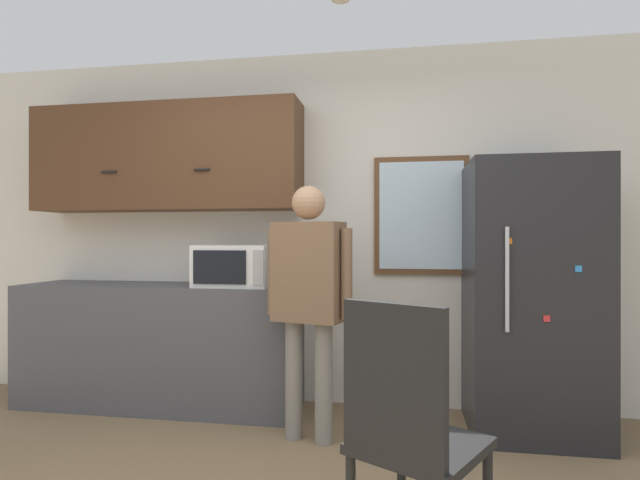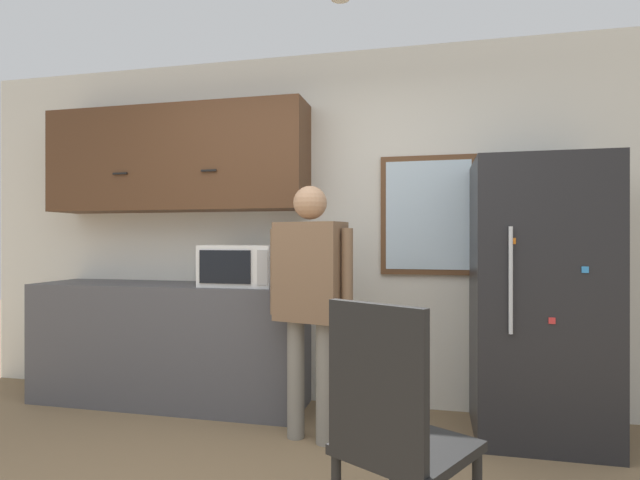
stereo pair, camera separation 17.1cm
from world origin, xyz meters
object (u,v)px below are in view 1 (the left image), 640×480
object	(u,v)px
refrigerator	(531,297)
chair	(408,424)
person	(309,286)
microwave	(235,266)

from	to	relation	value
refrigerator	chair	distance (m)	1.72
person	refrigerator	size ratio (longest dim) A/B	0.90
refrigerator	person	bearing A→B (deg)	-164.76
microwave	refrigerator	distance (m)	2.04
person	chair	distance (m)	1.32
refrigerator	chair	xyz separation A→B (m)	(-0.80, -1.48, -0.34)
person	microwave	bearing A→B (deg)	160.34
microwave	chair	world-z (taller)	microwave
person	refrigerator	bearing A→B (deg)	29.37
microwave	refrigerator	size ratio (longest dim) A/B	0.31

